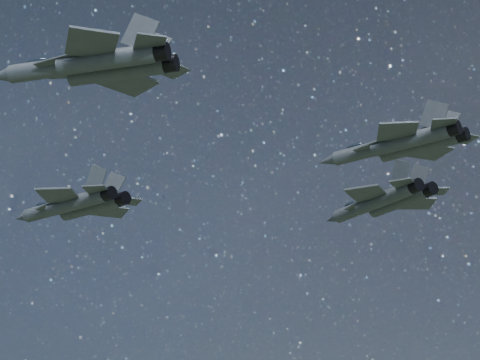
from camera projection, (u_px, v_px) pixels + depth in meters
The scene contains 4 objects.
jet_lead at pixel (76, 205), 87.79m from camera, with size 17.80×12.63×4.52m.
jet_left at pixel (383, 201), 95.34m from camera, with size 18.95×12.68×4.79m.
jet_right at pixel (97, 65), 61.47m from camera, with size 16.29×10.73×4.18m.
jet_slot at pixel (402, 144), 73.90m from camera, with size 15.67×11.16×3.99m.
Camera 1 is at (50.88, -60.37, 119.52)m, focal length 60.00 mm.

